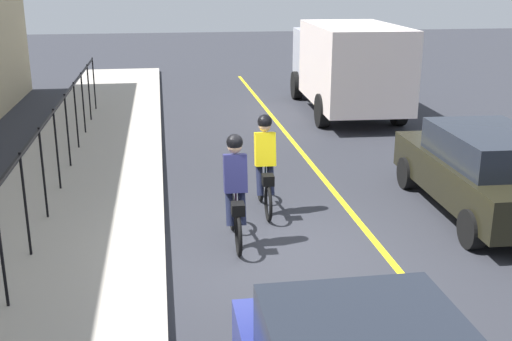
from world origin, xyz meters
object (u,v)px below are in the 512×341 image
object	(u,v)px
cyclist_follow	(235,191)
box_truck_background	(347,64)
patrol_sedan	(484,170)
cyclist_lead	(265,165)

from	to	relation	value
cyclist_follow	box_truck_background	size ratio (longest dim) A/B	0.27
box_truck_background	patrol_sedan	bearing A→B (deg)	-177.77
cyclist_lead	patrol_sedan	xyz separation A→B (m)	(-0.65, -3.89, -0.09)
patrol_sedan	box_truck_background	size ratio (longest dim) A/B	0.66
cyclist_follow	patrol_sedan	size ratio (longest dim) A/B	0.41
cyclist_follow	patrol_sedan	bearing A→B (deg)	-80.27
patrol_sedan	box_truck_background	bearing A→B (deg)	1.68
patrol_sedan	box_truck_background	xyz separation A→B (m)	(8.90, -0.04, 0.73)
cyclist_lead	box_truck_background	xyz separation A→B (m)	(8.24, -3.93, 0.64)
cyclist_lead	cyclist_follow	world-z (taller)	same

